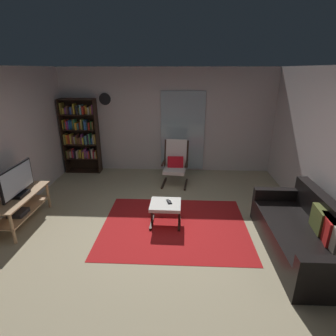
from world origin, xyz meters
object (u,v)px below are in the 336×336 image
(leather_sofa, at_px, (305,235))
(tv_remote, at_px, (169,201))
(wall_clock, at_px, (105,99))
(tv_stand, at_px, (22,206))
(ottoman, at_px, (165,207))
(television, at_px, (17,182))
(cell_phone, at_px, (169,202))
(lounge_armchair, at_px, (176,161))
(bookshelf_near_tv, at_px, (80,134))

(leather_sofa, bearing_deg, tv_remote, 159.76)
(tv_remote, xyz_separation_m, wall_clock, (-1.69, 2.56, 1.44))
(tv_stand, xyz_separation_m, ottoman, (2.46, 0.12, -0.02))
(tv_remote, bearing_deg, television, 158.90)
(tv_stand, height_order, cell_phone, tv_stand)
(tv_stand, relative_size, lounge_armchair, 1.23)
(ottoman, xyz_separation_m, wall_clock, (-1.63, 2.61, 1.52))
(television, distance_m, leather_sofa, 4.57)
(cell_phone, bearing_deg, lounge_armchair, 72.06)
(bookshelf_near_tv, xyz_separation_m, ottoman, (2.29, -2.44, -0.67))
(lounge_armchair, xyz_separation_m, tv_remote, (-0.08, -1.73, -0.13))
(television, bearing_deg, wall_clock, 73.10)
(leather_sofa, relative_size, ottoman, 3.69)
(lounge_armchair, xyz_separation_m, ottoman, (-0.14, -1.78, -0.21))
(television, height_order, bookshelf_near_tv, bookshelf_near_tv)
(cell_phone, bearing_deg, leather_sofa, -35.37)
(ottoman, height_order, cell_phone, cell_phone)
(leather_sofa, bearing_deg, lounge_armchair, 127.90)
(tv_stand, height_order, bookshelf_near_tv, bookshelf_near_tv)
(bookshelf_near_tv, bearing_deg, television, -93.75)
(tv_stand, height_order, television, television)
(leather_sofa, distance_m, tv_remote, 2.13)
(television, relative_size, cell_phone, 6.20)
(tv_remote, relative_size, cell_phone, 1.03)
(ottoman, xyz_separation_m, tv_remote, (0.05, 0.05, 0.08))
(television, bearing_deg, lounge_armchair, 35.89)
(ottoman, bearing_deg, cell_phone, 28.34)
(wall_clock, bearing_deg, tv_stand, -106.81)
(bookshelf_near_tv, bearing_deg, ottoman, -46.87)
(wall_clock, bearing_deg, cell_phone, -56.61)
(tv_stand, distance_m, bookshelf_near_tv, 2.65)
(bookshelf_near_tv, height_order, cell_phone, bookshelf_near_tv)
(ottoman, relative_size, tv_remote, 3.66)
(bookshelf_near_tv, bearing_deg, wall_clock, 14.17)
(wall_clock, bearing_deg, leather_sofa, -41.76)
(television, relative_size, tv_remote, 6.03)
(lounge_armchair, bearing_deg, ottoman, -94.36)
(leather_sofa, bearing_deg, cell_phone, 160.19)
(ottoman, bearing_deg, leather_sofa, -18.40)
(television, bearing_deg, tv_remote, 3.42)
(television, xyz_separation_m, ottoman, (2.46, 0.10, -0.46))
(tv_stand, relative_size, wall_clock, 4.33)
(lounge_armchair, relative_size, ottoman, 1.94)
(tv_stand, distance_m, leather_sofa, 4.55)
(ottoman, distance_m, cell_phone, 0.10)
(cell_phone, bearing_deg, tv_stand, 167.89)
(tv_remote, height_order, wall_clock, wall_clock)
(television, bearing_deg, tv_stand, -95.54)
(tv_stand, distance_m, ottoman, 2.46)
(tv_stand, distance_m, cell_phone, 2.53)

